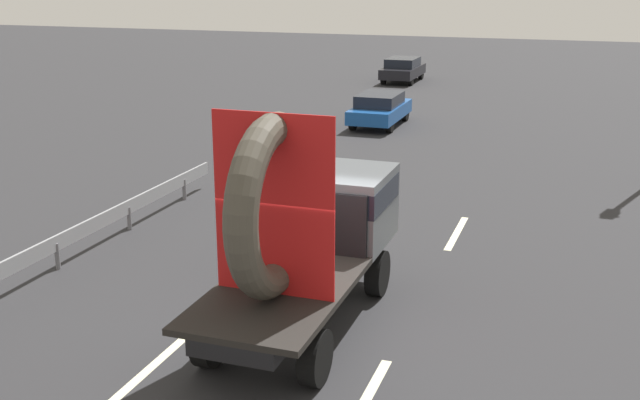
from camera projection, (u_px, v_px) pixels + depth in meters
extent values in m
plane|color=#28282B|center=(303.00, 324.00, 13.06)|extent=(120.00, 120.00, 0.00)
cylinder|color=black|center=(292.00, 262.00, 14.70)|extent=(0.28, 0.85, 0.85)
cylinder|color=black|center=(377.00, 273.00, 14.16)|extent=(0.28, 0.85, 0.85)
cylinder|color=black|center=(210.00, 339.00, 11.60)|extent=(0.28, 0.85, 0.85)
cylinder|color=black|center=(315.00, 357.00, 11.07)|extent=(0.28, 0.85, 0.85)
cube|color=black|center=(300.00, 281.00, 12.69)|extent=(1.30, 5.42, 0.25)
cube|color=#4C5156|center=(334.00, 205.00, 14.08)|extent=(2.00, 1.83, 1.35)
cube|color=black|center=(333.00, 190.00, 13.95)|extent=(2.02, 1.74, 0.44)
cube|color=black|center=(279.00, 293.00, 11.81)|extent=(2.00, 3.58, 0.10)
cube|color=black|center=(317.00, 222.00, 13.21)|extent=(1.80, 0.08, 1.10)
torus|color=#474238|center=(274.00, 206.00, 11.26)|extent=(0.48, 2.78, 2.78)
cube|color=red|center=(274.00, 206.00, 11.26)|extent=(1.90, 0.03, 2.78)
cylinder|color=black|center=(371.00, 112.00, 31.16)|extent=(0.20, 0.59, 0.59)
cylinder|color=black|center=(405.00, 114.00, 30.71)|extent=(0.20, 0.59, 0.59)
cylinder|color=black|center=(353.00, 122.00, 28.92)|extent=(0.20, 0.59, 0.59)
cylinder|color=black|center=(390.00, 125.00, 28.47)|extent=(0.20, 0.59, 0.59)
cube|color=#194C99|center=(380.00, 112.00, 29.74)|extent=(1.66, 3.87, 0.51)
cube|color=black|center=(380.00, 99.00, 29.52)|extent=(1.49, 2.16, 0.46)
cube|color=gray|center=(95.00, 224.00, 16.51)|extent=(0.06, 10.43, 0.32)
cylinder|color=slate|center=(57.00, 256.00, 15.41)|extent=(0.10, 0.10, 0.55)
cylinder|color=slate|center=(129.00, 218.00, 17.77)|extent=(0.10, 0.10, 0.55)
cylinder|color=slate|center=(184.00, 189.00, 20.13)|extent=(0.10, 0.10, 0.55)
cube|color=beige|center=(147.00, 370.00, 11.55)|extent=(0.16, 2.38, 0.01)
cube|color=beige|center=(322.00, 216.00, 18.83)|extent=(0.16, 2.70, 0.01)
cube|color=beige|center=(457.00, 233.00, 17.61)|extent=(0.16, 2.45, 0.01)
cylinder|color=black|center=(395.00, 73.00, 43.00)|extent=(0.21, 0.61, 0.61)
cylinder|color=black|center=(421.00, 74.00, 42.53)|extent=(0.21, 0.61, 0.61)
cylinder|color=black|center=(384.00, 78.00, 40.70)|extent=(0.21, 0.61, 0.61)
cylinder|color=black|center=(411.00, 80.00, 40.23)|extent=(0.21, 0.61, 0.61)
cube|color=black|center=(403.00, 71.00, 41.54)|extent=(1.70, 3.97, 0.52)
cube|color=black|center=(403.00, 62.00, 41.31)|extent=(1.53, 2.23, 0.47)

